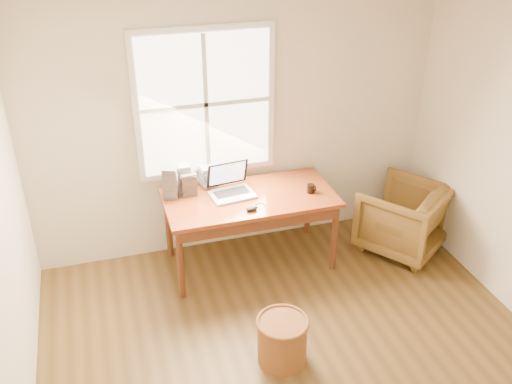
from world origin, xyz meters
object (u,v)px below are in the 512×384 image
at_px(wicker_stool, 282,341).
at_px(coffee_mug, 311,189).
at_px(armchair, 402,218).
at_px(laptop, 232,181).
at_px(cd_stack_a, 183,179).
at_px(desk, 250,198).

xyz_separation_m(wicker_stool, coffee_mug, (0.70, 1.24, 0.60)).
distance_m(armchair, coffee_mug, 1.08).
relative_size(laptop, cd_stack_a, 1.56).
bearing_deg(laptop, armchair, -15.25).
relative_size(wicker_stool, coffee_mug, 4.71).
bearing_deg(coffee_mug, desk, -175.82).
xyz_separation_m(desk, armchair, (1.55, -0.20, -0.38)).
height_order(laptop, coffee_mug, laptop).
xyz_separation_m(laptop, coffee_mug, (0.73, -0.15, -0.11)).
bearing_deg(coffee_mug, wicker_stool, -105.50).
bearing_deg(desk, coffee_mug, -9.80).
bearing_deg(cd_stack_a, wicker_stool, -74.37).
bearing_deg(wicker_stool, coffee_mug, 60.52).
distance_m(desk, armchair, 1.61).
height_order(desk, wicker_stool, desk).
xyz_separation_m(wicker_stool, cd_stack_a, (-0.45, 1.61, 0.70)).
xyz_separation_m(desk, coffee_mug, (0.57, -0.10, 0.06)).
height_order(desk, laptop, laptop).
bearing_deg(coffee_mug, armchair, 8.09).
xyz_separation_m(armchair, laptop, (-1.71, 0.25, 0.55)).
bearing_deg(desk, armchair, -7.35).
xyz_separation_m(desk, wicker_stool, (-0.13, -1.34, -0.54)).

